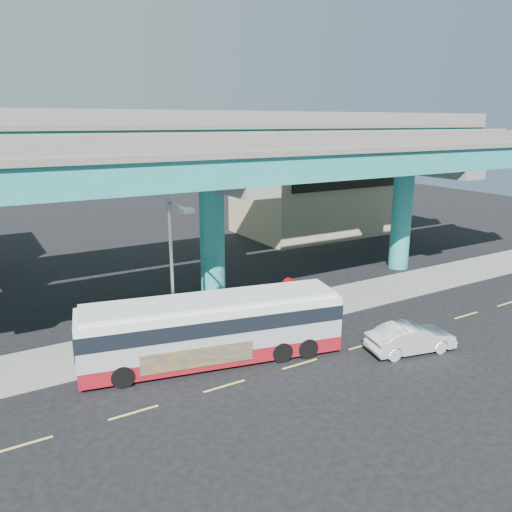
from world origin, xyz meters
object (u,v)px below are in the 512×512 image
transit_bus (213,327)px  street_lamp (175,256)px  stop_sign (288,289)px  sedan (411,338)px

transit_bus → street_lamp: size_ratio=1.67×
street_lamp → stop_sign: 7.51m
transit_bus → sedan: 9.76m
street_lamp → sedan: bearing=-28.6°
sedan → transit_bus: bearing=77.4°
sedan → stop_sign: stop_sign is taller
transit_bus → stop_sign: (5.63, 2.08, 0.27)m
stop_sign → sedan: bearing=-38.1°
stop_sign → street_lamp: bearing=-149.1°
street_lamp → stop_sign: size_ratio=2.93×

